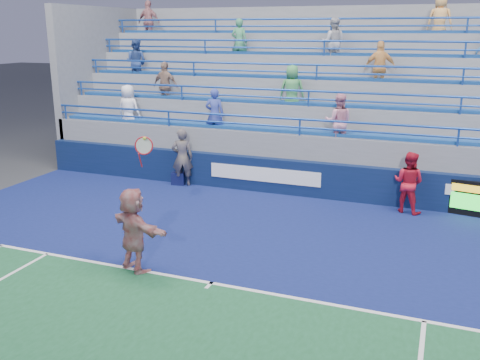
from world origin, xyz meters
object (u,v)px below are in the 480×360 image
at_px(judge_chair, 179,177).
at_px(serve_speed_board, 475,199).
at_px(line_judge, 182,157).
at_px(tennis_player, 134,230).
at_px(ball_girl, 408,182).

bearing_deg(judge_chair, serve_speed_board, 0.14).
xyz_separation_m(serve_speed_board, line_judge, (-8.86, -0.11, 0.45)).
relative_size(serve_speed_board, judge_chair, 1.89).
distance_m(tennis_player, line_judge, 6.49).
height_order(serve_speed_board, tennis_player, tennis_player).
xyz_separation_m(line_judge, ball_girl, (7.11, -0.16, -0.08)).
height_order(judge_chair, line_judge, line_judge).
bearing_deg(tennis_player, line_judge, 107.96).
bearing_deg(line_judge, serve_speed_board, 160.33).
relative_size(serve_speed_board, ball_girl, 0.83).
distance_m(tennis_player, ball_girl, 7.89).
distance_m(line_judge, ball_girl, 7.11).
xyz_separation_m(tennis_player, ball_girl, (5.10, 6.02, -0.05)).
distance_m(serve_speed_board, judge_chair, 9.04).
distance_m(judge_chair, line_judge, 0.73).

